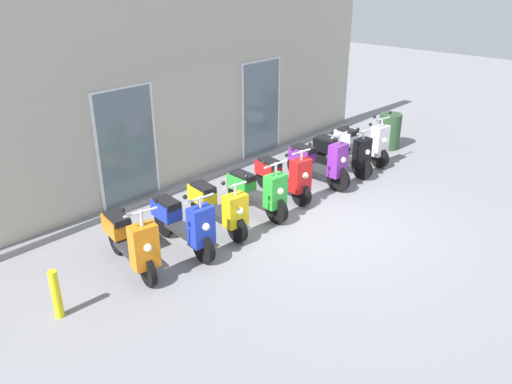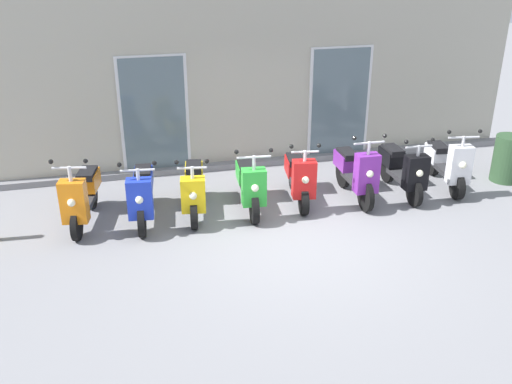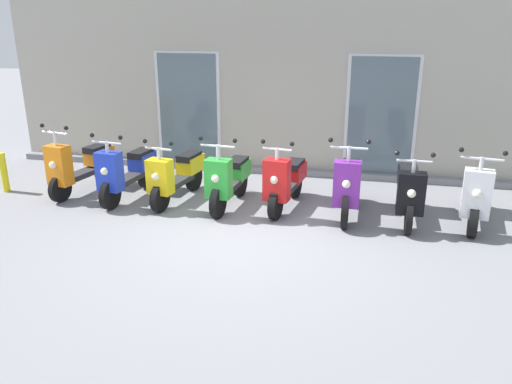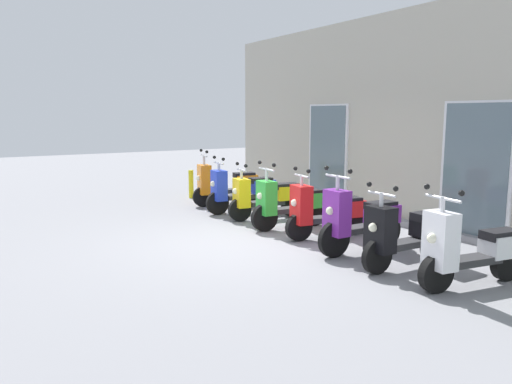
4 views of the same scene
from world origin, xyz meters
name	(u,v)px [view 2 (image 2 of 4)]	position (x,y,z in m)	size (l,w,h in m)	color
ground_plane	(297,236)	(0.00, 0.00, 0.00)	(40.00, 40.00, 0.00)	gray
storefront_facade	(248,68)	(0.00, 3.28, 1.94)	(11.05, 0.50, 3.99)	#B2AD9E
scooter_orange	(82,195)	(-3.20, 1.22, 0.50)	(0.66, 1.58, 1.30)	black
scooter_blue	(142,193)	(-2.27, 1.11, 0.48)	(0.58, 1.63, 1.22)	black
scooter_yellow	(194,188)	(-1.42, 1.19, 0.45)	(0.61, 1.59, 1.15)	black
scooter_green	(250,184)	(-0.50, 1.09, 0.46)	(0.61, 1.55, 1.25)	black
scooter_red	(299,177)	(0.40, 1.21, 0.46)	(0.58, 1.53, 1.22)	black
scooter_purple	(356,172)	(1.39, 1.06, 0.52)	(0.59, 1.59, 1.33)	black
scooter_black	(402,168)	(2.28, 1.07, 0.49)	(0.54, 1.56, 1.20)	black
scooter_white	(447,163)	(3.22, 1.15, 0.47)	(0.64, 1.59, 1.26)	black
trash_bin	(508,159)	(4.49, 1.15, 0.44)	(0.54, 0.54, 0.88)	#2D4C2D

